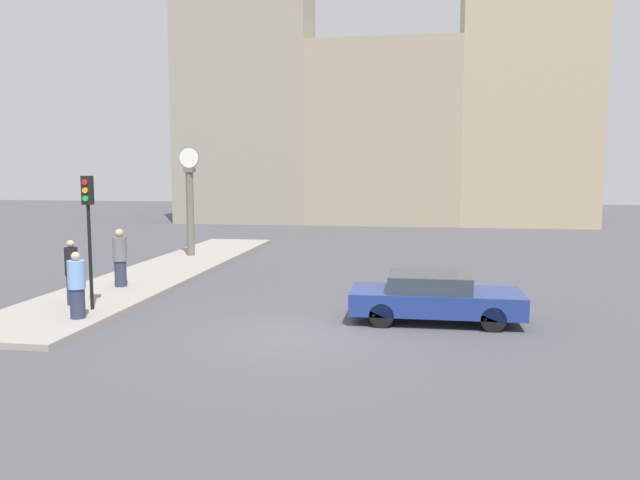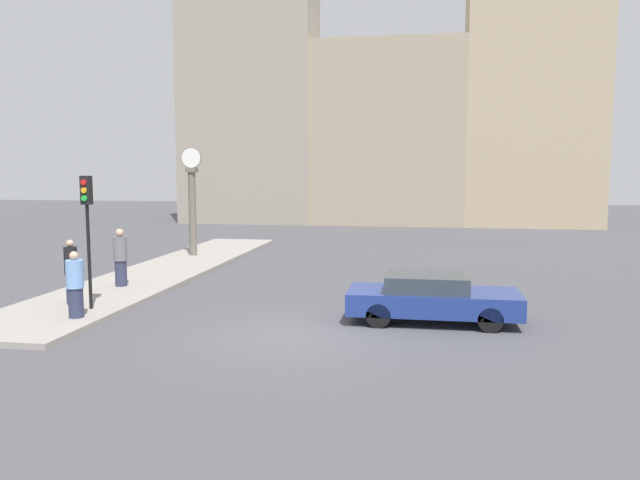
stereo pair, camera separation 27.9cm
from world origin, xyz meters
TOP-DOWN VIEW (x-y plane):
  - ground_plane at (0.00, 0.00)m, footprint 120.00×120.00m
  - sidewalk_corner at (-6.58, 8.23)m, footprint 3.27×20.46m
  - building_row at (-0.38, 31.40)m, footprint 29.42×5.00m
  - sedan_car at (3.25, 2.00)m, footprint 4.31×1.81m
  - traffic_light_near at (-5.79, 1.35)m, footprint 0.26×0.24m
  - street_clock at (-6.97, 11.96)m, footprint 0.92×0.42m
  - pedestrian_grey_jacket at (-6.58, 4.59)m, footprint 0.44×0.44m
  - pedestrian_black_jacket at (-6.62, 1.82)m, footprint 0.35×0.35m
  - pedestrian_blue_stripe at (-5.62, 0.36)m, footprint 0.43×0.43m

SIDE VIEW (x-z plane):
  - ground_plane at x=0.00m, z-range 0.00..0.00m
  - sidewalk_corner at x=-6.58m, z-range 0.00..0.15m
  - sedan_car at x=3.25m, z-range 0.02..1.26m
  - pedestrian_blue_stripe at x=-5.62m, z-range 0.13..1.82m
  - pedestrian_black_jacket at x=-6.62m, z-range 0.15..1.96m
  - pedestrian_grey_jacket at x=-6.58m, z-range 0.14..1.99m
  - street_clock at x=-6.97m, z-range 0.12..4.82m
  - traffic_light_near at x=-5.79m, z-range 0.93..4.50m
  - building_row at x=-0.38m, z-range -1.07..17.03m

